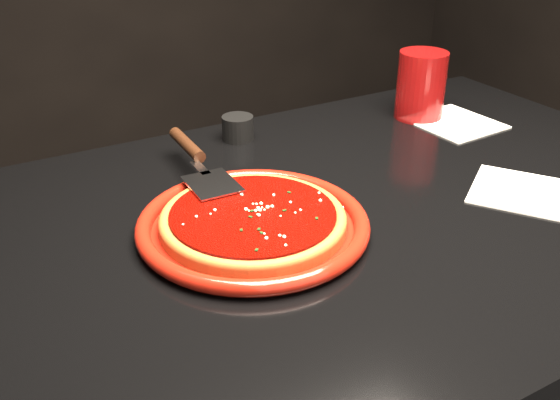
{
  "coord_description": "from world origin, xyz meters",
  "views": [
    {
      "loc": [
        -0.52,
        -0.66,
        1.2
      ],
      "look_at": [
        -0.12,
        0.03,
        0.77
      ],
      "focal_mm": 40.0,
      "sensor_mm": 36.0,
      "label": 1
    }
  ],
  "objects_px": {
    "plate": "(253,224)",
    "pizza_server": "(200,161)",
    "table": "(347,385)",
    "ramekin": "(238,128)",
    "cup": "(421,85)"
  },
  "relations": [
    {
      "from": "table",
      "to": "plate",
      "type": "relative_size",
      "value": 3.72
    },
    {
      "from": "plate",
      "to": "ramekin",
      "type": "xyz_separation_m",
      "value": [
        0.13,
        0.31,
        0.01
      ]
    },
    {
      "from": "pizza_server",
      "to": "table",
      "type": "bearing_deg",
      "value": -41.77
    },
    {
      "from": "plate",
      "to": "ramekin",
      "type": "distance_m",
      "value": 0.34
    },
    {
      "from": "plate",
      "to": "pizza_server",
      "type": "relative_size",
      "value": 1.1
    },
    {
      "from": "pizza_server",
      "to": "cup",
      "type": "relative_size",
      "value": 2.2
    },
    {
      "from": "table",
      "to": "cup",
      "type": "xyz_separation_m",
      "value": [
        0.32,
        0.24,
        0.44
      ]
    },
    {
      "from": "plate",
      "to": "pizza_server",
      "type": "distance_m",
      "value": 0.18
    },
    {
      "from": "plate",
      "to": "cup",
      "type": "distance_m",
      "value": 0.55
    },
    {
      "from": "plate",
      "to": "pizza_server",
      "type": "xyz_separation_m",
      "value": [
        -0.0,
        0.17,
        0.03
      ]
    },
    {
      "from": "table",
      "to": "pizza_server",
      "type": "height_order",
      "value": "pizza_server"
    },
    {
      "from": "table",
      "to": "plate",
      "type": "xyz_separation_m",
      "value": [
        -0.18,
        0.0,
        0.39
      ]
    },
    {
      "from": "table",
      "to": "ramekin",
      "type": "bearing_deg",
      "value": 99.05
    },
    {
      "from": "table",
      "to": "plate",
      "type": "bearing_deg",
      "value": 179.49
    },
    {
      "from": "table",
      "to": "ramekin",
      "type": "xyz_separation_m",
      "value": [
        -0.05,
        0.31,
        0.4
      ]
    }
  ]
}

